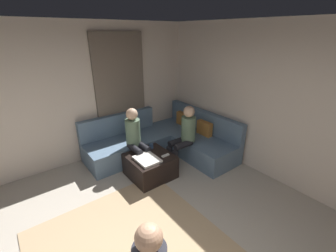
% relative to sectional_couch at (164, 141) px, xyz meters
% --- Properties ---
extents(wall_back, '(6.00, 0.12, 2.70)m').
position_rel_sectional_couch_xyz_m(wall_back, '(2.08, 1.06, 1.07)').
color(wall_back, beige).
rests_on(wall_back, ground_plane).
extents(wall_left, '(0.12, 6.00, 2.70)m').
position_rel_sectional_couch_xyz_m(wall_left, '(-0.86, -1.88, 1.07)').
color(wall_left, beige).
rests_on(wall_left, ground_plane).
extents(curtain_panel, '(0.06, 1.10, 2.50)m').
position_rel_sectional_couch_xyz_m(curtain_panel, '(-0.76, -0.58, 0.97)').
color(curtain_panel, '#726659').
rests_on(curtain_panel, ground_plane).
extents(sectional_couch, '(2.10, 2.55, 0.87)m').
position_rel_sectional_couch_xyz_m(sectional_couch, '(0.00, 0.00, 0.00)').
color(sectional_couch, slate).
rests_on(sectional_couch, ground_plane).
extents(ottoman, '(0.76, 0.76, 0.42)m').
position_rel_sectional_couch_xyz_m(ottoman, '(0.54, -0.73, -0.07)').
color(ottoman, black).
rests_on(ottoman, ground_plane).
extents(folded_blanket, '(0.44, 0.36, 0.04)m').
position_rel_sectional_couch_xyz_m(folded_blanket, '(0.64, -0.85, 0.16)').
color(folded_blanket, white).
rests_on(folded_blanket, ottoman).
extents(coffee_mug, '(0.08, 0.08, 0.10)m').
position_rel_sectional_couch_xyz_m(coffee_mug, '(0.32, -0.55, 0.19)').
color(coffee_mug, '#334C72').
rests_on(coffee_mug, ottoman).
extents(game_remote, '(0.05, 0.15, 0.02)m').
position_rel_sectional_couch_xyz_m(game_remote, '(0.72, -0.51, 0.15)').
color(game_remote, white).
rests_on(game_remote, ottoman).
extents(person_on_couch_back, '(0.30, 0.60, 1.20)m').
position_rel_sectional_couch_xyz_m(person_on_couch_back, '(0.58, 0.06, 0.38)').
color(person_on_couch_back, black).
rests_on(person_on_couch_back, ground_plane).
extents(person_on_couch_side, '(0.60, 0.30, 1.20)m').
position_rel_sectional_couch_xyz_m(person_on_couch_side, '(0.15, -0.78, 0.38)').
color(person_on_couch_side, black).
rests_on(person_on_couch_side, ground_plane).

